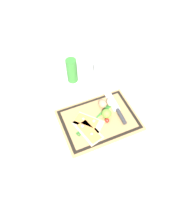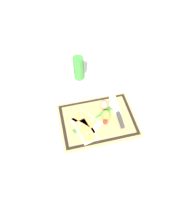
% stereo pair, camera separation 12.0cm
% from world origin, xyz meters
% --- Properties ---
extents(ground_plane, '(6.00, 6.00, 0.00)m').
position_xyz_m(ground_plane, '(0.00, 0.00, 0.00)').
color(ground_plane, silver).
extents(cutting_board, '(0.42, 0.31, 0.02)m').
position_xyz_m(cutting_board, '(0.00, 0.00, 0.01)').
color(cutting_board, tan).
rests_on(cutting_board, ground_plane).
extents(pizza_slice_near, '(0.13, 0.19, 0.02)m').
position_xyz_m(pizza_slice_near, '(-0.08, -0.05, 0.02)').
color(pizza_slice_near, beige).
rests_on(pizza_slice_near, cutting_board).
extents(pizza_slice_far, '(0.17, 0.17, 0.02)m').
position_xyz_m(pizza_slice_far, '(-0.06, 0.01, 0.02)').
color(pizza_slice_far, beige).
rests_on(pizza_slice_far, cutting_board).
extents(knife, '(0.05, 0.29, 0.02)m').
position_xyz_m(knife, '(0.12, 0.01, 0.03)').
color(knife, silver).
rests_on(knife, cutting_board).
extents(egg_brown, '(0.04, 0.05, 0.04)m').
position_xyz_m(egg_brown, '(0.06, 0.07, 0.04)').
color(egg_brown, tan).
rests_on(egg_brown, cutting_board).
extents(egg_pink, '(0.04, 0.05, 0.04)m').
position_xyz_m(egg_pink, '(0.10, 0.07, 0.04)').
color(egg_pink, beige).
rests_on(egg_pink, cutting_board).
extents(lime, '(0.05, 0.05, 0.05)m').
position_xyz_m(lime, '(0.05, 0.00, 0.05)').
color(lime, '#70A838').
rests_on(lime, cutting_board).
extents(cherry_tomato_red, '(0.03, 0.03, 0.03)m').
position_xyz_m(cherry_tomato_red, '(0.03, -0.03, 0.03)').
color(cherry_tomato_red, red).
rests_on(cherry_tomato_red, cutting_board).
extents(scallion_bunch, '(0.27, 0.14, 0.01)m').
position_xyz_m(scallion_bunch, '(-0.02, 0.01, 0.02)').
color(scallion_bunch, '#388433').
rests_on(scallion_bunch, cutting_board).
extents(herb_pot, '(0.11, 0.11, 0.22)m').
position_xyz_m(herb_pot, '(-0.04, 0.29, 0.08)').
color(herb_pot, white).
rests_on(herb_pot, ground_plane).
extents(sauce_jar, '(0.09, 0.09, 0.11)m').
position_xyz_m(sauce_jar, '(0.16, 0.32, 0.05)').
color(sauce_jar, silver).
rests_on(sauce_jar, ground_plane).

